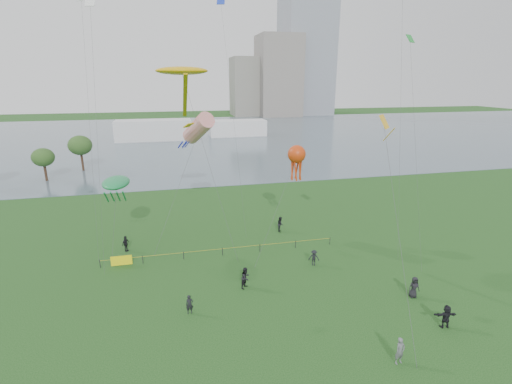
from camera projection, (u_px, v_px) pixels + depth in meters
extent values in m
plane|color=#143912|center=(288.00, 342.00, 25.95)|extent=(400.00, 400.00, 0.00)
cube|color=#4F616C|center=(194.00, 136.00, 119.17)|extent=(400.00, 120.00, 0.08)
cube|color=slate|center=(278.00, 76.00, 181.25)|extent=(20.00, 20.00, 38.00)
cube|color=slate|center=(248.00, 87.00, 185.32)|extent=(16.00, 18.00, 28.00)
cube|color=silver|center=(154.00, 130.00, 111.08)|extent=(22.00, 8.00, 6.00)
cube|color=silver|center=(237.00, 128.00, 119.57)|extent=(18.00, 7.00, 5.00)
cylinder|color=#322117|center=(83.00, 163.00, 73.88)|extent=(0.44, 0.44, 3.17)
ellipsoid|color=#325722|center=(80.00, 145.00, 72.84)|extent=(4.52, 4.52, 3.81)
cylinder|color=#322117|center=(46.00, 174.00, 66.48)|extent=(0.44, 0.44, 2.68)
ellipsoid|color=#325722|center=(43.00, 157.00, 65.60)|extent=(3.81, 3.81, 3.22)
cylinder|color=black|center=(100.00, 264.00, 35.98)|extent=(0.07, 0.07, 0.85)
cylinder|color=black|center=(143.00, 260.00, 36.84)|extent=(0.07, 0.07, 0.85)
cylinder|color=black|center=(184.00, 255.00, 37.69)|extent=(0.07, 0.07, 0.85)
cylinder|color=black|center=(223.00, 252.00, 38.54)|extent=(0.07, 0.07, 0.85)
cylinder|color=black|center=(260.00, 248.00, 39.40)|extent=(0.07, 0.07, 0.85)
cylinder|color=black|center=(296.00, 244.00, 40.25)|extent=(0.07, 0.07, 0.85)
cylinder|color=black|center=(330.00, 241.00, 41.11)|extent=(0.07, 0.07, 0.85)
cylinder|color=gold|center=(222.00, 249.00, 38.45)|extent=(24.00, 0.03, 0.03)
cube|color=yellow|center=(121.00, 261.00, 36.37)|extent=(2.00, 0.04, 1.00)
imported|color=#595D61|center=(400.00, 351.00, 23.74)|extent=(0.75, 0.57, 1.86)
imported|color=black|center=(246.00, 278.00, 32.42)|extent=(1.18, 1.18, 1.93)
imported|color=black|center=(314.00, 258.00, 36.37)|extent=(1.20, 0.95, 1.62)
imported|color=black|center=(126.00, 244.00, 39.35)|extent=(0.91, 1.08, 1.74)
imported|color=black|center=(414.00, 287.00, 31.02)|extent=(0.98, 0.71, 1.85)
imported|color=black|center=(446.00, 316.00, 27.21)|extent=(1.76, 0.82, 1.82)
imported|color=black|center=(190.00, 304.00, 28.88)|extent=(0.59, 0.40, 1.56)
imported|color=black|center=(280.00, 224.00, 44.58)|extent=(0.89, 1.03, 1.82)
cylinder|color=#3F3F42|center=(210.00, 166.00, 37.23)|extent=(4.32, 6.56, 18.43)
ellipsoid|color=#D59F0B|center=(182.00, 71.00, 37.12)|extent=(5.24, 3.27, 0.82)
cube|color=#D59F0B|center=(185.00, 97.00, 33.91)|extent=(0.36, 6.98, 4.09)
cube|color=#D59F0B|center=(189.00, 125.00, 30.98)|extent=(0.95, 0.95, 0.42)
cylinder|color=#3F3F42|center=(177.00, 190.00, 40.06)|extent=(5.66, 6.12, 12.34)
cylinder|color=red|center=(198.00, 128.00, 41.70)|extent=(3.83, 5.24, 3.94)
cylinder|color=#1A1FBA|center=(187.00, 144.00, 40.75)|extent=(0.60, 1.13, 0.88)
cylinder|color=#1A1FBA|center=(184.00, 144.00, 41.05)|extent=(0.60, 1.13, 0.88)
cylinder|color=#1A1FBA|center=(180.00, 144.00, 40.82)|extent=(0.60, 1.13, 0.88)
cylinder|color=#1A1FBA|center=(180.00, 145.00, 40.38)|extent=(0.60, 1.13, 0.88)
cylinder|color=#1A1FBA|center=(185.00, 145.00, 40.34)|extent=(0.60, 1.13, 0.88)
cylinder|color=#3F3F42|center=(114.00, 223.00, 36.98)|extent=(0.88, 2.90, 7.66)
ellipsoid|color=#167D3E|center=(116.00, 182.00, 37.29)|extent=(2.65, 4.76, 0.93)
cylinder|color=#167D3E|center=(106.00, 197.00, 35.92)|extent=(0.16, 1.79, 1.54)
cylinder|color=#167D3E|center=(112.00, 197.00, 36.03)|extent=(0.16, 1.79, 1.54)
cylinder|color=#167D3E|center=(118.00, 196.00, 36.15)|extent=(0.16, 1.79, 1.54)
cylinder|color=#167D3E|center=(124.00, 196.00, 36.27)|extent=(0.16, 1.79, 1.54)
cylinder|color=#3F3F42|center=(277.00, 208.00, 38.27)|extent=(6.27, 6.55, 9.76)
sphere|color=#C0360E|center=(297.00, 154.00, 40.55)|extent=(1.98, 1.98, 1.98)
cylinder|color=#C0360E|center=(301.00, 168.00, 41.13)|extent=(0.18, 0.54, 2.60)
cylinder|color=#C0360E|center=(297.00, 167.00, 41.48)|extent=(0.49, 0.36, 2.61)
cylinder|color=#C0360E|center=(293.00, 168.00, 41.37)|extent=(0.49, 0.36, 2.61)
cylinder|color=#C0360E|center=(292.00, 169.00, 40.92)|extent=(0.18, 0.54, 2.60)
cylinder|color=#C0360E|center=(295.00, 169.00, 40.56)|extent=(0.49, 0.36, 2.61)
cylinder|color=#C0360E|center=(300.00, 169.00, 40.67)|extent=(0.49, 0.36, 2.61)
cylinder|color=#3F3F42|center=(398.00, 226.00, 27.92)|extent=(3.97, 12.94, 14.08)
cube|color=#F4AD15|center=(384.00, 122.00, 32.31)|extent=(1.44, 1.44, 1.18)
cylinder|color=#F4AD15|center=(389.00, 135.00, 31.76)|extent=(0.08, 1.58, 1.35)
cube|color=white|center=(90.00, 2.00, 33.84)|extent=(1.04, 1.00, 0.76)
cube|color=#1933B2|center=(221.00, 1.00, 42.04)|extent=(1.05, 0.96, 0.76)
cube|color=#198C2D|center=(410.00, 39.00, 35.39)|extent=(0.97, 0.68, 0.76)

